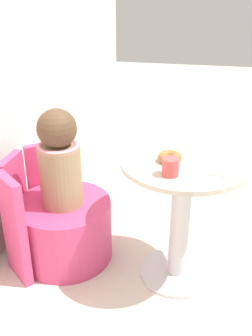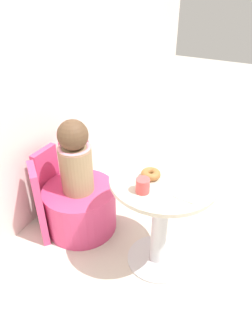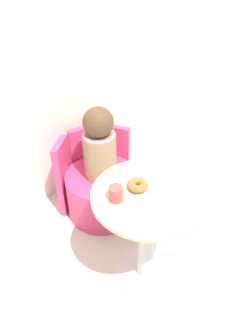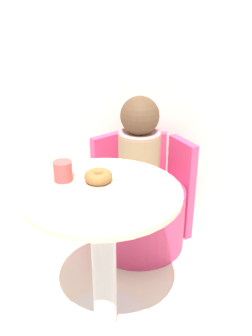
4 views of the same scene
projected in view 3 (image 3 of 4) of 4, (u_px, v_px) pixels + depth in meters
The scene contains 9 objects.
ground_plane at pixel (155, 271), 2.24m from camera, with size 12.00×12.00×0.00m, color beige.
back_wall at pixel (72, 48), 2.28m from camera, with size 6.00×0.06×2.40m.
round_table at pixel (148, 225), 1.94m from camera, with size 0.65×0.65×0.72m.
tub_chair at pixel (102, 193), 2.59m from camera, with size 0.56×0.56×0.37m.
booth_backrest at pixel (89, 165), 2.67m from camera, with size 0.66×0.24×0.63m.
child_figure at pixel (99, 145), 2.31m from camera, with size 0.24×0.24×0.56m.
donut at pixel (138, 185), 1.81m from camera, with size 0.12×0.12×0.05m.
cup at pixel (116, 194), 1.73m from camera, with size 0.08×0.08×0.08m.
paper_napkin at pixel (154, 220), 1.63m from camera, with size 0.13×0.13×0.01m.
Camera 3 is at (-0.85, -1.06, 1.92)m, focal length 35.00 mm.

